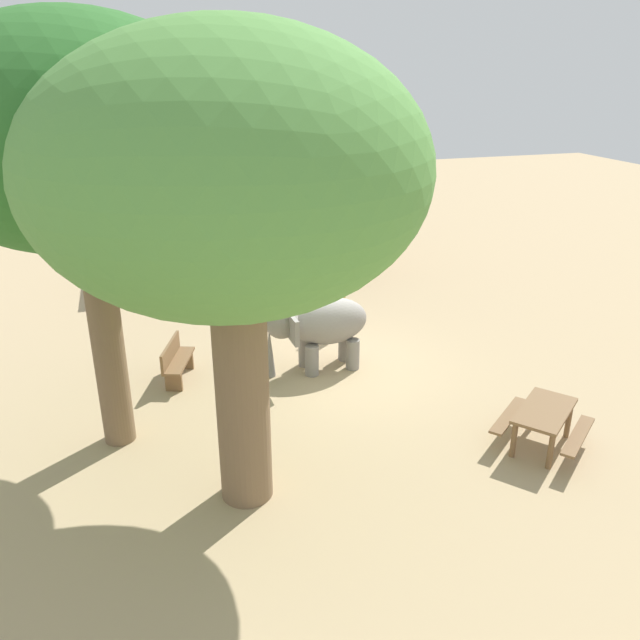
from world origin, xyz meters
The scene contains 10 objects.
ground_plane centered at (0.00, 0.00, 0.00)m, with size 60.00×60.00×0.00m, color tan.
elephant centered at (-0.40, 0.14, 1.07)m, with size 2.42×1.63×1.68m.
person_handler centered at (0.58, 1.86, 0.95)m, with size 0.48×0.32×1.62m.
shade_tree_main centered at (-4.80, -1.58, 5.46)m, with size 5.16×4.73×7.33m.
shade_tree_secondary centered at (-2.84, -3.87, 5.10)m, with size 5.49×5.03×7.12m.
wooden_bench centered at (-3.55, 0.55, 0.47)m, with size 0.84×1.45×0.88m.
picnic_table_near centered at (2.55, -4.11, 0.59)m, with size 2.10×2.09×0.78m.
market_stall_white centered at (-2.83, 8.06, 1.14)m, with size 2.50×2.50×2.52m.
market_stall_teal centered at (-0.23, 8.06, 1.14)m, with size 2.50×2.50×2.52m.
market_stall_red centered at (2.37, 8.06, 1.14)m, with size 2.50×2.50×2.52m.
Camera 1 is at (-4.22, -12.37, 6.54)m, focal length 35.54 mm.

